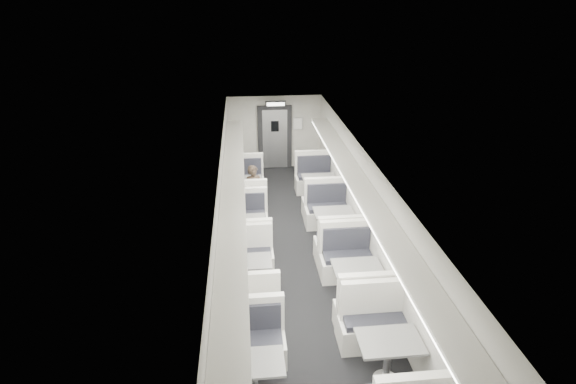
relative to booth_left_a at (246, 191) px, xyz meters
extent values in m
cube|color=black|center=(1.00, -3.26, -0.44)|extent=(3.00, 12.00, 0.12)
cube|color=white|center=(1.00, -3.26, 2.08)|extent=(3.00, 12.00, 0.12)
cube|color=#B5B3A9|center=(1.00, 2.80, 0.82)|extent=(3.00, 0.12, 2.40)
cube|color=#B5B3A9|center=(-0.56, -3.26, 0.82)|extent=(0.12, 12.00, 2.40)
cube|color=#B5B3A9|center=(2.56, -3.26, 0.82)|extent=(0.12, 12.00, 2.40)
cube|color=silver|center=(0.00, -0.77, -0.16)|extent=(1.05, 0.58, 0.44)
cube|color=#23262F|center=(0.00, -0.74, 0.11)|extent=(0.93, 0.46, 0.10)
cube|color=silver|center=(0.00, -0.98, 0.41)|extent=(1.05, 0.12, 0.69)
cube|color=silver|center=(0.00, 0.77, -0.16)|extent=(1.05, 0.58, 0.44)
cube|color=#23262F|center=(0.00, 0.74, 0.11)|extent=(0.93, 0.46, 0.10)
cube|color=silver|center=(0.00, 0.98, 0.41)|extent=(1.05, 0.12, 0.69)
cylinder|color=silver|center=(0.00, 0.00, -0.04)|extent=(0.10, 0.10, 0.68)
cylinder|color=silver|center=(0.00, 0.00, -0.37)|extent=(0.36, 0.36, 0.03)
cube|color=gray|center=(0.00, 0.00, 0.34)|extent=(0.87, 0.59, 0.04)
cube|color=silver|center=(0.00, -2.96, -0.17)|extent=(0.98, 0.55, 0.42)
cube|color=#23262F|center=(0.00, -2.93, 0.08)|extent=(0.87, 0.44, 0.09)
cube|color=silver|center=(0.00, -3.16, 0.36)|extent=(0.98, 0.11, 0.65)
cube|color=silver|center=(0.00, -1.51, -0.17)|extent=(0.98, 0.55, 0.42)
cube|color=#23262F|center=(0.00, -1.54, 0.08)|extent=(0.87, 0.44, 0.09)
cube|color=silver|center=(0.00, -1.31, 0.36)|extent=(0.98, 0.11, 0.65)
cylinder|color=silver|center=(0.00, -2.24, -0.06)|extent=(0.09, 0.09, 0.64)
cylinder|color=silver|center=(0.00, -2.24, -0.37)|extent=(0.33, 0.33, 0.03)
cube|color=gray|center=(0.00, -2.24, 0.30)|extent=(0.82, 0.56, 0.04)
cube|color=silver|center=(0.00, -4.76, -0.16)|extent=(1.02, 0.57, 0.43)
cube|color=#23262F|center=(0.00, -4.73, 0.10)|extent=(0.91, 0.45, 0.10)
cube|color=silver|center=(0.00, -4.97, 0.39)|extent=(1.02, 0.12, 0.68)
cube|color=silver|center=(0.00, -3.25, -0.16)|extent=(1.02, 0.57, 0.43)
cube|color=#23262F|center=(0.00, -3.28, 0.10)|extent=(0.91, 0.45, 0.10)
cube|color=silver|center=(0.00, -3.04, 0.39)|extent=(1.02, 0.12, 0.68)
cylinder|color=silver|center=(0.00, -4.01, -0.05)|extent=(0.10, 0.10, 0.67)
cylinder|color=silver|center=(0.00, -4.01, -0.37)|extent=(0.35, 0.35, 0.03)
cube|color=gray|center=(0.00, -4.01, 0.33)|extent=(0.85, 0.58, 0.04)
cube|color=silver|center=(0.00, -5.82, -0.16)|extent=(1.04, 0.58, 0.44)
cube|color=#23262F|center=(0.00, -5.85, 0.11)|extent=(0.92, 0.46, 0.10)
cube|color=silver|center=(0.00, -5.61, 0.40)|extent=(1.04, 0.12, 0.69)
cylinder|color=silver|center=(0.00, -6.59, -0.04)|extent=(0.10, 0.10, 0.68)
cube|color=gray|center=(0.00, -6.59, 0.34)|extent=(0.86, 0.59, 0.04)
cube|color=silver|center=(2.00, -0.97, -0.15)|extent=(1.10, 0.61, 0.47)
cube|color=#23262F|center=(2.00, -0.93, 0.14)|extent=(0.98, 0.49, 0.10)
cube|color=silver|center=(2.00, -1.19, 0.45)|extent=(1.10, 0.12, 0.73)
cube|color=silver|center=(2.00, 0.66, -0.15)|extent=(1.10, 0.61, 0.47)
cube|color=#23262F|center=(2.00, 0.63, 0.14)|extent=(0.98, 0.49, 0.10)
cube|color=silver|center=(2.00, 0.88, 0.45)|extent=(1.10, 0.12, 0.73)
cylinder|color=silver|center=(2.00, -0.15, -0.02)|extent=(0.10, 0.10, 0.72)
cylinder|color=silver|center=(2.00, -0.15, -0.36)|extent=(0.37, 0.37, 0.03)
cube|color=gray|center=(2.00, -0.15, 0.38)|extent=(0.92, 0.62, 0.04)
cube|color=silver|center=(2.00, -3.06, -0.14)|extent=(1.11, 0.62, 0.47)
cube|color=#23262F|center=(2.00, -3.03, 0.14)|extent=(0.98, 0.49, 0.10)
cube|color=silver|center=(2.00, -3.28, 0.46)|extent=(1.11, 0.13, 0.73)
cube|color=silver|center=(2.00, -1.42, -0.14)|extent=(1.11, 0.62, 0.47)
cube|color=#23262F|center=(2.00, -1.46, 0.14)|extent=(0.98, 0.49, 0.10)
cube|color=silver|center=(2.00, -1.20, 0.46)|extent=(1.11, 0.13, 0.73)
cylinder|color=silver|center=(2.00, -2.24, -0.02)|extent=(0.10, 0.10, 0.72)
cylinder|color=silver|center=(2.00, -2.24, -0.36)|extent=(0.38, 0.38, 0.03)
cube|color=gray|center=(2.00, -2.24, 0.38)|extent=(0.92, 0.63, 0.04)
cube|color=silver|center=(2.00, -5.30, -0.15)|extent=(1.10, 0.61, 0.47)
cube|color=#23262F|center=(2.00, -5.27, 0.14)|extent=(0.98, 0.49, 0.10)
cube|color=silver|center=(2.00, -5.52, 0.45)|extent=(1.10, 0.13, 0.73)
cube|color=silver|center=(2.00, -3.67, -0.15)|extent=(1.10, 0.61, 0.47)
cube|color=#23262F|center=(2.00, -3.70, 0.14)|extent=(0.98, 0.49, 0.10)
cube|color=silver|center=(2.00, -3.45, 0.45)|extent=(1.10, 0.13, 0.73)
cylinder|color=silver|center=(2.00, -4.48, -0.02)|extent=(0.10, 0.10, 0.72)
cylinder|color=silver|center=(2.00, -4.48, -0.36)|extent=(0.38, 0.38, 0.03)
cube|color=gray|center=(2.00, -4.48, 0.38)|extent=(0.92, 0.63, 0.04)
cube|color=silver|center=(2.00, -5.60, -0.14)|extent=(1.14, 0.63, 0.48)
cube|color=#23262F|center=(2.00, -5.64, 0.16)|extent=(1.01, 0.50, 0.11)
cube|color=silver|center=(2.00, -5.37, 0.48)|extent=(1.14, 0.13, 0.75)
cylinder|color=silver|center=(2.00, -6.44, -0.01)|extent=(0.11, 0.11, 0.74)
cylinder|color=silver|center=(2.00, -6.44, -0.36)|extent=(0.39, 0.39, 0.03)
cube|color=gray|center=(2.00, -6.44, 0.40)|extent=(0.94, 0.64, 0.04)
imported|color=black|center=(0.20, -0.80, 0.34)|extent=(0.60, 0.49, 1.43)
cube|color=black|center=(-0.49, 0.14, 0.97)|extent=(0.02, 1.18, 0.84)
cube|color=black|center=(-0.49, -2.06, 0.97)|extent=(0.02, 1.18, 0.84)
cube|color=black|center=(-0.49, -4.26, 0.97)|extent=(0.02, 1.18, 0.84)
cube|color=black|center=(-0.49, -6.46, 0.97)|extent=(0.02, 1.18, 0.84)
cube|color=silver|center=(-0.26, -3.56, 1.54)|extent=(0.46, 10.40, 0.05)
cube|color=white|center=(-0.06, -3.56, 1.49)|extent=(0.05, 10.20, 0.04)
cube|color=silver|center=(2.26, -3.56, 1.54)|extent=(0.46, 10.40, 0.05)
cube|color=white|center=(2.06, -3.56, 1.49)|extent=(0.05, 10.20, 0.04)
cube|color=black|center=(1.00, 2.68, 0.67)|extent=(1.10, 0.10, 2.10)
cube|color=silver|center=(1.00, 2.65, 0.62)|extent=(0.80, 0.05, 1.95)
cube|color=black|center=(1.00, 2.61, 1.07)|extent=(0.25, 0.02, 0.35)
cube|color=black|center=(1.00, 2.19, 1.90)|extent=(0.62, 0.10, 0.16)
cube|color=white|center=(1.00, 2.13, 1.90)|extent=(0.54, 0.02, 0.10)
cube|color=white|center=(1.75, 2.66, 1.12)|extent=(0.32, 0.02, 0.40)
camera|label=1|loc=(0.00, -11.34, 5.13)|focal=28.00mm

